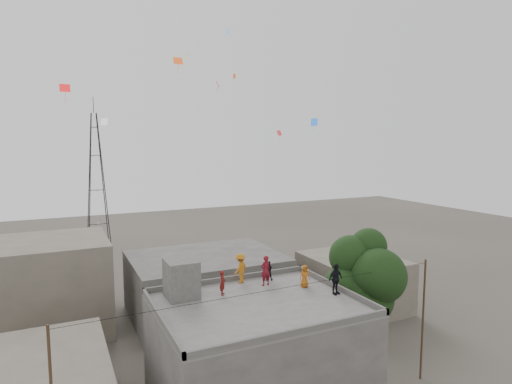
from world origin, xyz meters
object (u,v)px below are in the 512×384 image
(tree, at_px, (365,280))
(person_dark_adult, at_px, (336,279))
(stair_head_box, at_px, (181,279))
(person_red_adult, at_px, (265,271))
(transmission_tower, at_px, (97,183))

(tree, distance_m, person_dark_adult, 3.29)
(stair_head_box, relative_size, person_red_adult, 1.16)
(stair_head_box, distance_m, transmission_tower, 37.46)
(stair_head_box, bearing_deg, tree, -10.74)
(person_red_adult, relative_size, person_dark_adult, 1.03)
(transmission_tower, bearing_deg, tree, -73.91)
(person_red_adult, distance_m, person_dark_adult, 4.01)
(stair_head_box, distance_m, person_red_adult, 4.86)
(stair_head_box, distance_m, tree, 10.80)
(transmission_tower, bearing_deg, person_red_adult, -81.46)
(transmission_tower, xyz_separation_m, person_dark_adult, (8.40, -40.55, -2.13))
(stair_head_box, relative_size, tree, 0.22)
(tree, height_order, person_red_adult, tree)
(stair_head_box, relative_size, transmission_tower, 0.10)
(stair_head_box, height_order, person_red_adult, stair_head_box)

